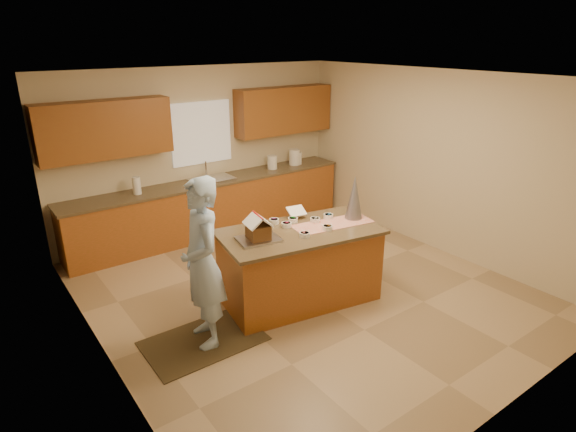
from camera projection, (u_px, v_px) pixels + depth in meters
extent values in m
plane|color=tan|center=(303.00, 290.00, 6.28)|extent=(5.50, 5.50, 0.00)
plane|color=silver|center=(306.00, 77.00, 5.33)|extent=(5.50, 5.50, 0.00)
plane|color=beige|center=(202.00, 151.00, 7.88)|extent=(5.50, 5.50, 0.00)
plane|color=beige|center=(521.00, 279.00, 3.73)|extent=(5.50, 5.50, 0.00)
plane|color=beige|center=(92.00, 241.00, 4.42)|extent=(5.50, 5.50, 0.00)
plane|color=beige|center=(435.00, 162.00, 7.19)|extent=(5.50, 5.50, 0.00)
plane|color=gray|center=(124.00, 284.00, 3.87)|extent=(0.00, 2.50, 2.50)
cube|color=white|center=(201.00, 133.00, 7.75)|extent=(1.05, 0.03, 1.00)
cube|color=#A44E22|center=(213.00, 208.00, 7.98)|extent=(4.80, 0.60, 0.88)
cube|color=brown|center=(212.00, 181.00, 7.81)|extent=(4.85, 0.63, 0.04)
cube|color=#955D1F|center=(105.00, 129.00, 6.69)|extent=(1.85, 0.35, 0.80)
cube|color=#955D1F|center=(284.00, 110.00, 8.41)|extent=(1.85, 0.35, 0.80)
cube|color=silver|center=(212.00, 182.00, 7.82)|extent=(0.70, 0.45, 0.12)
cylinder|color=silver|center=(206.00, 169.00, 7.89)|extent=(0.03, 0.03, 0.28)
cube|color=#A44E22|center=(300.00, 267.00, 5.91)|extent=(1.97, 1.22, 0.90)
cube|color=brown|center=(300.00, 232.00, 5.74)|extent=(2.07, 1.32, 0.04)
cube|color=red|center=(333.00, 224.00, 5.93)|extent=(1.07, 0.54, 0.01)
cube|color=silver|center=(258.00, 239.00, 5.45)|extent=(0.52, 0.42, 0.03)
cube|color=white|center=(296.00, 211.00, 6.09)|extent=(0.25, 0.21, 0.10)
cone|color=#A6A6B2|center=(354.00, 197.00, 6.01)|extent=(0.26, 0.26, 0.56)
cube|color=black|center=(204.00, 341.00, 5.22)|extent=(1.25, 0.81, 0.01)
imported|color=#B0D3FA|center=(202.00, 263.00, 4.92)|extent=(0.56, 0.74, 1.84)
cylinder|color=white|center=(272.00, 162.00, 8.43)|extent=(0.17, 0.17, 0.24)
cylinder|color=white|center=(294.00, 157.00, 8.69)|extent=(0.19, 0.19, 0.28)
cylinder|color=white|center=(298.00, 158.00, 8.75)|extent=(0.15, 0.15, 0.22)
cylinder|color=white|center=(137.00, 186.00, 7.08)|extent=(0.12, 0.12, 0.26)
cube|color=#552D16|center=(258.00, 231.00, 5.42)|extent=(0.26, 0.28, 0.16)
cube|color=white|center=(253.00, 221.00, 5.34)|extent=(0.20, 0.31, 0.13)
cube|color=white|center=(263.00, 219.00, 5.40)|extent=(0.20, 0.31, 0.13)
cylinder|color=red|center=(258.00, 215.00, 5.35)|extent=(0.07, 0.29, 0.02)
cylinder|color=#DC2657|center=(287.00, 225.00, 5.82)|extent=(0.12, 0.12, 0.06)
cylinder|color=orange|center=(327.00, 228.00, 5.73)|extent=(0.12, 0.12, 0.06)
cylinder|color=#A53792|center=(274.00, 221.00, 5.94)|extent=(0.12, 0.12, 0.06)
cylinder|color=green|center=(293.00, 220.00, 5.98)|extent=(0.12, 0.12, 0.06)
cylinder|color=#FF7881|center=(305.00, 235.00, 5.53)|extent=(0.12, 0.12, 0.06)
cylinder|color=#3583C8|center=(328.00, 216.00, 6.10)|extent=(0.12, 0.12, 0.06)
cylinder|color=silver|center=(315.00, 220.00, 5.97)|extent=(0.12, 0.12, 0.06)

